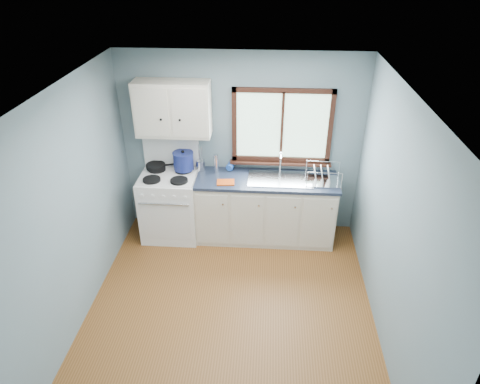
# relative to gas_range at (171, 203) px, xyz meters

# --- Properties ---
(floor) EXTENTS (3.20, 3.60, 0.02)m
(floor) POSITION_rel_gas_range_xyz_m (0.95, -1.47, -0.50)
(floor) COLOR brown
(floor) RESTS_ON ground
(ceiling) EXTENTS (3.20, 3.60, 0.02)m
(ceiling) POSITION_rel_gas_range_xyz_m (0.95, -1.47, 2.02)
(ceiling) COLOR white
(ceiling) RESTS_ON wall_back
(wall_back) EXTENTS (3.20, 0.02, 2.50)m
(wall_back) POSITION_rel_gas_range_xyz_m (0.95, 0.34, 0.76)
(wall_back) COLOR slate
(wall_back) RESTS_ON ground
(wall_left) EXTENTS (0.02, 3.60, 2.50)m
(wall_left) POSITION_rel_gas_range_xyz_m (-0.66, -1.47, 0.76)
(wall_left) COLOR slate
(wall_left) RESTS_ON ground
(wall_right) EXTENTS (0.02, 3.60, 2.50)m
(wall_right) POSITION_rel_gas_range_xyz_m (2.56, -1.47, 0.76)
(wall_right) COLOR slate
(wall_right) RESTS_ON ground
(gas_range) EXTENTS (0.76, 0.69, 1.36)m
(gas_range) POSITION_rel_gas_range_xyz_m (0.00, 0.00, 0.00)
(gas_range) COLOR white
(gas_range) RESTS_ON floor
(base_cabinets) EXTENTS (1.85, 0.60, 0.88)m
(base_cabinets) POSITION_rel_gas_range_xyz_m (1.31, 0.02, -0.08)
(base_cabinets) COLOR beige
(base_cabinets) RESTS_ON floor
(countertop) EXTENTS (1.89, 0.64, 0.04)m
(countertop) POSITION_rel_gas_range_xyz_m (1.31, 0.02, 0.41)
(countertop) COLOR #171F2F
(countertop) RESTS_ON base_cabinets
(sink) EXTENTS (0.84, 0.46, 0.44)m
(sink) POSITION_rel_gas_range_xyz_m (1.49, 0.02, 0.37)
(sink) COLOR silver
(sink) RESTS_ON countertop
(window) EXTENTS (1.36, 0.10, 1.03)m
(window) POSITION_rel_gas_range_xyz_m (1.48, 0.30, 0.98)
(window) COLOR #9EC6A8
(window) RESTS_ON wall_back
(upper_cabinets) EXTENTS (0.95, 0.35, 0.70)m
(upper_cabinets) POSITION_rel_gas_range_xyz_m (0.10, 0.15, 1.31)
(upper_cabinets) COLOR beige
(upper_cabinets) RESTS_ON wall_back
(skillet) EXTENTS (0.41, 0.32, 0.05)m
(skillet) POSITION_rel_gas_range_xyz_m (-0.20, 0.16, 0.49)
(skillet) COLOR black
(skillet) RESTS_ON gas_range
(stockpot) EXTENTS (0.36, 0.36, 0.27)m
(stockpot) POSITION_rel_gas_range_xyz_m (0.19, 0.15, 0.59)
(stockpot) COLOR navy
(stockpot) RESTS_ON gas_range
(utensil_crock) EXTENTS (0.12, 0.12, 0.38)m
(utensil_crock) POSITION_rel_gas_range_xyz_m (0.41, 0.20, 0.51)
(utensil_crock) COLOR silver
(utensil_crock) RESTS_ON countertop
(thermos) EXTENTS (0.08, 0.08, 0.27)m
(thermos) POSITION_rel_gas_range_xyz_m (0.63, 0.15, 0.56)
(thermos) COLOR silver
(thermos) RESTS_ON countertop
(soap_bottle) EXTENTS (0.12, 0.12, 0.26)m
(soap_bottle) POSITION_rel_gas_range_xyz_m (0.80, 0.18, 0.56)
(soap_bottle) COLOR #1D49A5
(soap_bottle) RESTS_ON countertop
(dish_towel) EXTENTS (0.24, 0.18, 0.02)m
(dish_towel) POSITION_rel_gas_range_xyz_m (0.78, -0.13, 0.43)
(dish_towel) COLOR #CA4811
(dish_towel) RESTS_ON countertop
(dish_rack) EXTENTS (0.46, 0.36, 0.24)m
(dish_rack) POSITION_rel_gas_range_xyz_m (2.03, -0.01, 0.49)
(dish_rack) COLOR silver
(dish_rack) RESTS_ON countertop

